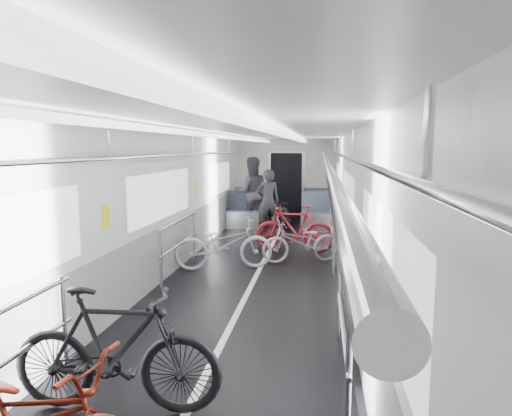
# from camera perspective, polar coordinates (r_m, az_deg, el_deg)

# --- Properties ---
(car_shell) EXTENTS (3.02, 14.01, 2.41)m
(car_shell) POSITION_cam_1_polar(r_m,az_deg,el_deg) (8.95, 1.28, 0.91)
(car_shell) COLOR black
(car_shell) RESTS_ON ground
(bike_left_mid) EXTENTS (1.77, 0.59, 1.05)m
(bike_left_mid) POSITION_cam_1_polar(r_m,az_deg,el_deg) (4.05, -17.09, -16.61)
(bike_left_mid) COLOR black
(bike_left_mid) RESTS_ON floor
(bike_left_far) EXTENTS (1.85, 1.11, 0.92)m
(bike_left_far) POSITION_cam_1_polar(r_m,az_deg,el_deg) (8.18, -4.02, -4.49)
(bike_left_far) COLOR #BCBBC0
(bike_left_far) RESTS_ON floor
(bike_right_mid) EXTENTS (1.60, 1.01, 0.80)m
(bike_right_mid) POSITION_cam_1_polar(r_m,az_deg,el_deg) (8.68, 5.68, -4.21)
(bike_right_mid) COLOR #A5A4A9
(bike_right_mid) RESTS_ON floor
(bike_right_far) EXTENTS (1.67, 0.56, 0.99)m
(bike_right_far) POSITION_cam_1_polar(r_m,az_deg,el_deg) (9.51, 4.85, -2.57)
(bike_right_far) COLOR #A4141D
(bike_right_far) RESTS_ON floor
(bike_aisle) EXTENTS (0.86, 1.72, 0.87)m
(bike_aisle) POSITION_cam_1_polar(r_m,az_deg,el_deg) (11.46, 3.18, -1.15)
(bike_aisle) COLOR black
(bike_aisle) RESTS_ON floor
(person_standing) EXTENTS (0.68, 0.55, 1.63)m
(person_standing) POSITION_cam_1_polar(r_m,az_deg,el_deg) (11.54, 1.50, 0.83)
(person_standing) COLOR black
(person_standing) RESTS_ON floor
(person_seated) EXTENTS (1.10, 0.96, 1.92)m
(person_seated) POSITION_cam_1_polar(r_m,az_deg,el_deg) (12.28, -0.58, 1.93)
(person_seated) COLOR #2A2930
(person_seated) RESTS_ON floor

